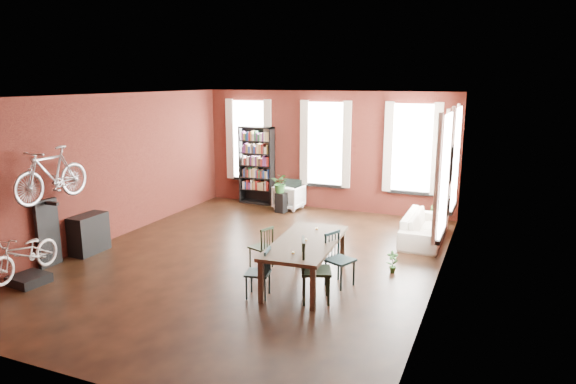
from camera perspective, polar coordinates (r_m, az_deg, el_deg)
The scene contains 19 objects.
room at distance 10.20m, azimuth -1.38°, elevation 4.75°, with size 9.00×9.04×3.22m.
dining_table at distance 9.04m, azimuth 1.97°, elevation -7.75°, with size 1.02×2.24×0.76m, color #453829.
dining_chair_a at distance 8.48m, azimuth -3.37°, elevation -8.95°, with size 0.38×0.38×0.82m, color #1A373B.
dining_chair_b at distance 9.75m, azimuth -3.00°, elevation -6.12°, with size 0.37×0.37×0.80m, color black.
dining_chair_c at distance 8.28m, azimuth 3.13°, elevation -8.70°, with size 0.48×0.48×1.03m, color black.
dining_chair_d at distance 8.93m, azimuth 5.79°, elevation -7.51°, with size 0.43×0.43×0.92m, color #172F32.
bookshelf at distance 14.60m, azimuth -3.50°, elevation 2.96°, with size 1.00×0.32×2.20m, color black.
white_armchair at distance 14.09m, azimuth 0.12°, elevation -0.41°, with size 0.71×0.66×0.73m, color white.
cream_sofa at distance 11.71m, azimuth 14.94°, elevation -3.30°, with size 2.08×0.61×0.81m, color beige.
striped_rug at distance 11.24m, azimuth 1.54°, elevation -5.67°, with size 0.90×1.45×0.01m, color black.
bike_trainer at distance 10.14m, azimuth -26.81°, elevation -8.66°, with size 0.55×0.55×0.16m, color black.
bike_wall_rack at distance 10.73m, azimuth -25.13°, elevation -4.18°, with size 0.16×0.60×1.30m, color black.
console_table at distance 11.31m, azimuth -21.25°, elevation -4.34°, with size 0.40×0.80×0.80m, color black.
plant_stand at distance 13.73m, azimuth -0.74°, elevation -1.19°, with size 0.26×0.26×0.53m, color black.
plant_by_sofa at distance 12.92m, azimuth 15.75°, elevation -3.15°, with size 0.32×0.59×0.26m, color #366026.
plant_small at distance 9.76m, azimuth 11.50°, elevation -8.37°, with size 0.22×0.41×0.15m, color #2B5C25.
bicycle_floor at distance 9.90m, azimuth -27.38°, elevation -4.17°, with size 0.52×0.78×1.49m, color beige.
bicycle_hung at distance 10.25m, azimuth -24.95°, elevation 3.61°, with size 0.47×1.00×1.66m, color #A5A8AD.
plant_on_stand at distance 13.66m, azimuth -0.82°, elevation 0.76°, with size 0.47×0.53×0.41m, color #285D25.
Camera 1 is at (4.39, -8.60, 3.50)m, focal length 32.00 mm.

